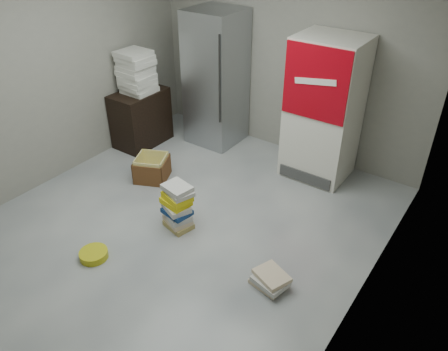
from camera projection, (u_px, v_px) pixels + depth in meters
ground at (168, 235)px, 4.77m from camera, size 5.00×5.00×0.00m
room_shell at (154, 76)px, 3.80m from camera, size 4.04×5.04×2.82m
steel_fridge at (216, 79)px, 6.16m from camera, size 0.70×0.72×1.90m
coke_cooler at (324, 110)px, 5.38m from camera, size 0.80×0.73×1.80m
wood_shelf at (141, 118)px, 6.36m from camera, size 0.50×0.80×0.80m
supply_box_stack at (136, 72)px, 5.98m from camera, size 0.44×0.44×0.58m
phonebook_stack_main at (177, 207)px, 4.75m from camera, size 0.38×0.36×0.54m
phonebook_stack_side at (270, 280)px, 4.11m from camera, size 0.39×0.35×0.14m
cardboard_box at (152, 169)px, 5.66m from camera, size 0.53×0.53×0.32m
bucket_lid at (94, 254)px, 4.45m from camera, size 0.37×0.37×0.08m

